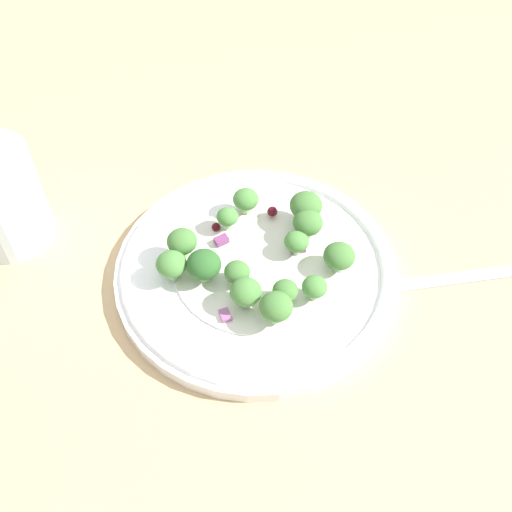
{
  "coord_description": "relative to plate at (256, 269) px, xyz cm",
  "views": [
    {
      "loc": [
        28.96,
        16.65,
        44.26
      ],
      "look_at": [
        -1.86,
        1.98,
        2.7
      ],
      "focal_mm": 44.13,
      "sensor_mm": 36.0,
      "label": 1
    }
  ],
  "objects": [
    {
      "name": "ground_plane",
      "position": [
        1.86,
        -1.98,
        -1.86
      ],
      "size": [
        180.0,
        180.0,
        2.0
      ],
      "primitive_type": "cube",
      "color": "tan"
    },
    {
      "name": "plate",
      "position": [
        0.0,
        0.0,
        0.0
      ],
      "size": [
        24.71,
        24.71,
        1.7
      ],
      "color": "white",
      "rests_on": "ground_plane"
    },
    {
      "name": "dressing_pool",
      "position": [
        0.0,
        0.0,
        0.44
      ],
      "size": [
        14.33,
        14.33,
        0.2
      ],
      "primitive_type": "cylinder",
      "color": "white",
      "rests_on": "plate"
    },
    {
      "name": "broccoli_floret_0",
      "position": [
        -2.82,
        6.5,
        2.07
      ],
      "size": [
        2.73,
        2.73,
        2.77
      ],
      "color": "#8EB77A",
      "rests_on": "plate"
    },
    {
      "name": "broccoli_floret_1",
      "position": [
        1.04,
        5.82,
        2.0
      ],
      "size": [
        2.12,
        2.12,
        2.15
      ],
      "color": "#9EC684",
      "rests_on": "plate"
    },
    {
      "name": "broccoli_floret_2",
      "position": [
        4.6,
        3.93,
        2.6
      ],
      "size": [
        2.71,
        2.71,
        2.74
      ],
      "color": "#8EB77A",
      "rests_on": "plate"
    },
    {
      "name": "broccoli_floret_3",
      "position": [
        -2.87,
        2.54,
        1.95
      ],
      "size": [
        2.17,
        2.17,
        2.2
      ],
      "color": "#9EC684",
      "rests_on": "plate"
    },
    {
      "name": "broccoli_floret_4",
      "position": [
        1.58,
        -6.14,
        2.57
      ],
      "size": [
        2.63,
        2.63,
        2.66
      ],
      "color": "#9EC684",
      "rests_on": "plate"
    },
    {
      "name": "broccoli_floret_5",
      "position": [
        -5.42,
        -3.62,
        2.14
      ],
      "size": [
        2.39,
        2.39,
        2.42
      ],
      "color": "#ADD18E",
      "rests_on": "plate"
    },
    {
      "name": "broccoli_floret_6",
      "position": [
        -4.88,
        2.73,
        2.47
      ],
      "size": [
        2.69,
        2.69,
        2.72
      ],
      "color": "#8EB77A",
      "rests_on": "plate"
    },
    {
      "name": "broccoli_floret_7",
      "position": [
        4.19,
        -5.87,
        2.25
      ],
      "size": [
        2.61,
        2.61,
        2.65
      ],
      "color": "#8EB77A",
      "rests_on": "plate"
    },
    {
      "name": "broccoli_floret_8",
      "position": [
        -6.5,
        1.87,
        2.74
      ],
      "size": [
        2.96,
        2.96,
        3.0
      ],
      "color": "#ADD18E",
      "rests_on": "plate"
    },
    {
      "name": "broccoli_floret_9",
      "position": [
        4.11,
        1.04,
        2.29
      ],
      "size": [
        2.63,
        2.63,
        2.66
      ],
      "color": "#9EC684",
      "rests_on": "plate"
    },
    {
      "name": "broccoli_floret_10",
      "position": [
        2.41,
        3.79,
        1.95
      ],
      "size": [
        2.14,
        2.14,
        2.17
      ],
      "color": "#8EB77A",
      "rests_on": "plate"
    },
    {
      "name": "broccoli_floret_11",
      "position": [
        -2.79,
        -4.17,
        2.1
      ],
      "size": [
        1.97,
        1.97,
        1.99
      ],
      "color": "#9EC684",
      "rests_on": "plate"
    },
    {
      "name": "broccoli_floret_12",
      "position": [
        2.39,
        -0.61,
        1.99
      ],
      "size": [
        2.19,
        2.19,
        2.21
      ],
      "color": "#8EB77A",
      "rests_on": "plate"
    },
    {
      "name": "broccoli_floret_13",
      "position": [
        3.12,
        -3.35,
        2.33
      ],
      "size": [
        2.95,
        2.95,
        2.98
      ],
      "color": "#ADD18E",
      "rests_on": "plate"
    },
    {
      "name": "cranberry_0",
      "position": [
        1.37,
        -6.37,
        1.06
      ],
      "size": [
        0.81,
        0.81,
        0.81
      ],
      "primitive_type": "sphere",
      "color": "#4C0A14",
      "rests_on": "plate"
    },
    {
      "name": "cranberry_1",
      "position": [
        -2.32,
        -5.15,
        0.75
      ],
      "size": [
        0.82,
        0.82,
        0.82
      ],
      "primitive_type": "sphere",
      "color": "#4C0A14",
      "rests_on": "plate"
    },
    {
      "name": "cranberry_2",
      "position": [
        -5.88,
        -1.13,
        1.25
      ],
      "size": [
        0.96,
        0.96,
        0.96
      ],
      "primitive_type": "sphere",
      "color": "#4C0A14",
      "rests_on": "plate"
    },
    {
      "name": "onion_bit_0",
      "position": [
        -1.01,
        -3.9,
        0.94
      ],
      "size": [
        1.46,
        1.35,
        0.5
      ],
      "primitive_type": "cube",
      "rotation": [
        0.0,
        0.0,
        0.99
      ],
      "color": "#843D75",
      "rests_on": "plate"
    },
    {
      "name": "onion_bit_1",
      "position": [
        5.9,
        0.03,
        0.68
      ],
      "size": [
        1.4,
        1.41,
        0.5
      ],
      "primitive_type": "cube",
      "rotation": [
        0.0,
        0.0,
        0.81
      ],
      "color": "#A35B93",
      "rests_on": "plate"
    },
    {
      "name": "onion_bit_2",
      "position": [
        -3.17,
        2.61,
        0.72
      ],
      "size": [
        1.55,
        1.58,
        0.3
      ],
      "primitive_type": "cube",
      "rotation": [
        0.0,
        0.0,
        2.3
      ],
      "color": "#934C84",
      "rests_on": "plate"
    },
    {
      "name": "fork",
      "position": [
        -6.19,
        14.74,
        -0.61
      ],
      "size": [
        12.04,
        16.33,
        0.5
      ],
      "color": "silver",
      "rests_on": "ground_plane"
    }
  ]
}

